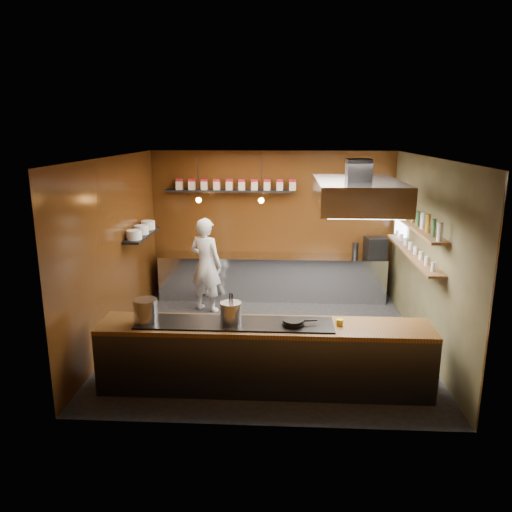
# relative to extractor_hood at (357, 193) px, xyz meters

# --- Properties ---
(floor) EXTENTS (5.00, 5.00, 0.00)m
(floor) POSITION_rel_extractor_hood_xyz_m (-1.30, 0.40, -2.51)
(floor) COLOR black
(floor) RESTS_ON ground
(back_wall) EXTENTS (5.00, 0.00, 5.00)m
(back_wall) POSITION_rel_extractor_hood_xyz_m (-1.30, 2.90, -1.01)
(back_wall) COLOR #391C0A
(back_wall) RESTS_ON ground
(left_wall) EXTENTS (0.00, 5.00, 5.00)m
(left_wall) POSITION_rel_extractor_hood_xyz_m (-3.80, 0.40, -1.01)
(left_wall) COLOR #391C0A
(left_wall) RESTS_ON ground
(right_wall) EXTENTS (0.00, 5.00, 5.00)m
(right_wall) POSITION_rel_extractor_hood_xyz_m (1.20, 0.40, -1.01)
(right_wall) COLOR #424025
(right_wall) RESTS_ON ground
(ceiling) EXTENTS (5.00, 5.00, 0.00)m
(ceiling) POSITION_rel_extractor_hood_xyz_m (-1.30, 0.40, 0.49)
(ceiling) COLOR silver
(ceiling) RESTS_ON back_wall
(window_pane) EXTENTS (0.00, 1.00, 1.00)m
(window_pane) POSITION_rel_extractor_hood_xyz_m (1.15, 2.10, -0.61)
(window_pane) COLOR white
(window_pane) RESTS_ON right_wall
(prep_counter) EXTENTS (4.60, 0.65, 0.90)m
(prep_counter) POSITION_rel_extractor_hood_xyz_m (-1.30, 2.57, -2.06)
(prep_counter) COLOR silver
(prep_counter) RESTS_ON floor
(pass_counter) EXTENTS (4.40, 0.72, 0.94)m
(pass_counter) POSITION_rel_extractor_hood_xyz_m (-1.30, -1.20, -2.04)
(pass_counter) COLOR #38383D
(pass_counter) RESTS_ON floor
(tin_shelf) EXTENTS (2.60, 0.26, 0.04)m
(tin_shelf) POSITION_rel_extractor_hood_xyz_m (-2.20, 2.76, -0.31)
(tin_shelf) COLOR black
(tin_shelf) RESTS_ON back_wall
(plate_shelf) EXTENTS (0.30, 1.40, 0.04)m
(plate_shelf) POSITION_rel_extractor_hood_xyz_m (-3.64, 1.40, -0.96)
(plate_shelf) COLOR black
(plate_shelf) RESTS_ON left_wall
(bottle_shelf_upper) EXTENTS (0.26, 2.80, 0.04)m
(bottle_shelf_upper) POSITION_rel_extractor_hood_xyz_m (1.04, 0.70, -0.59)
(bottle_shelf_upper) COLOR brown
(bottle_shelf_upper) RESTS_ON right_wall
(bottle_shelf_lower) EXTENTS (0.26, 2.80, 0.04)m
(bottle_shelf_lower) POSITION_rel_extractor_hood_xyz_m (1.04, 0.70, -1.06)
(bottle_shelf_lower) COLOR brown
(bottle_shelf_lower) RESTS_ON right_wall
(extractor_hood) EXTENTS (1.20, 2.00, 0.72)m
(extractor_hood) POSITION_rel_extractor_hood_xyz_m (0.00, 0.00, 0.00)
(extractor_hood) COLOR #38383D
(extractor_hood) RESTS_ON ceiling
(pendant_left) EXTENTS (0.10, 0.10, 0.95)m
(pendant_left) POSITION_rel_extractor_hood_xyz_m (-2.70, 2.10, -0.35)
(pendant_left) COLOR black
(pendant_left) RESTS_ON ceiling
(pendant_right) EXTENTS (0.10, 0.10, 0.95)m
(pendant_right) POSITION_rel_extractor_hood_xyz_m (-1.50, 2.10, -0.35)
(pendant_right) COLOR black
(pendant_right) RESTS_ON ceiling
(storage_tins) EXTENTS (2.43, 0.13, 0.22)m
(storage_tins) POSITION_rel_extractor_hood_xyz_m (-2.05, 2.76, -0.17)
(storage_tins) COLOR #BEB19E
(storage_tins) RESTS_ON tin_shelf
(plate_stacks) EXTENTS (0.26, 1.16, 0.16)m
(plate_stacks) POSITION_rel_extractor_hood_xyz_m (-3.64, 1.40, -0.86)
(plate_stacks) COLOR white
(plate_stacks) RESTS_ON plate_shelf
(bottles) EXTENTS (0.06, 2.66, 0.24)m
(bottles) POSITION_rel_extractor_hood_xyz_m (1.04, 0.70, -0.45)
(bottles) COLOR silver
(bottles) RESTS_ON bottle_shelf_upper
(wine_glasses) EXTENTS (0.07, 2.37, 0.13)m
(wine_glasses) POSITION_rel_extractor_hood_xyz_m (1.04, 0.70, -0.97)
(wine_glasses) COLOR silver
(wine_glasses) RESTS_ON bottle_shelf_lower
(stockpot_large) EXTENTS (0.38, 0.38, 0.31)m
(stockpot_large) POSITION_rel_extractor_hood_xyz_m (-2.87, -1.24, -1.41)
(stockpot_large) COLOR #B3B6BB
(stockpot_large) RESTS_ON pass_counter
(stockpot_small) EXTENTS (0.32, 0.32, 0.27)m
(stockpot_small) POSITION_rel_extractor_hood_xyz_m (-1.75, -1.18, -1.43)
(stockpot_small) COLOR silver
(stockpot_small) RESTS_ON pass_counter
(utensil_crock) EXTENTS (0.13, 0.13, 0.16)m
(utensil_crock) POSITION_rel_extractor_hood_xyz_m (-1.75, -1.14, -1.48)
(utensil_crock) COLOR silver
(utensil_crock) RESTS_ON pass_counter
(frying_pan) EXTENTS (0.46, 0.29, 0.07)m
(frying_pan) POSITION_rel_extractor_hood_xyz_m (-0.92, -1.25, -1.53)
(frying_pan) COLOR black
(frying_pan) RESTS_ON pass_counter
(butter_jar) EXTENTS (0.10, 0.10, 0.08)m
(butter_jar) POSITION_rel_extractor_hood_xyz_m (-0.32, -1.17, -1.54)
(butter_jar) COLOR yellow
(butter_jar) RESTS_ON pass_counter
(espresso_machine) EXTENTS (0.45, 0.44, 0.40)m
(espresso_machine) POSITION_rel_extractor_hood_xyz_m (0.80, 2.62, -1.41)
(espresso_machine) COLOR black
(espresso_machine) RESTS_ON prep_counter
(chef) EXTENTS (0.78, 0.66, 1.82)m
(chef) POSITION_rel_extractor_hood_xyz_m (-2.54, 1.76, -1.60)
(chef) COLOR silver
(chef) RESTS_ON floor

